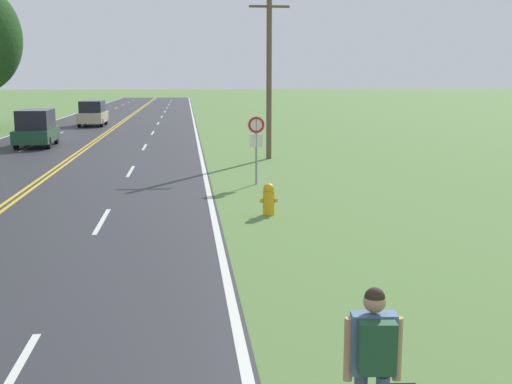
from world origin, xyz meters
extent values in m
cube|color=silver|center=(3.06, 7.50, 0.01)|extent=(0.12, 3.00, 0.00)
cube|color=silver|center=(3.06, 16.50, 0.01)|extent=(0.12, 3.00, 0.00)
cube|color=silver|center=(3.06, 25.50, 0.01)|extent=(0.12, 3.00, 0.00)
cube|color=silver|center=(3.06, 34.50, 0.01)|extent=(0.12, 3.00, 0.00)
cube|color=silver|center=(3.06, 43.50, 0.01)|extent=(0.12, 3.00, 0.00)
cube|color=silver|center=(3.06, 52.50, 0.01)|extent=(0.12, 3.00, 0.00)
cube|color=silver|center=(3.06, 61.50, 0.01)|extent=(0.12, 3.00, 0.00)
cube|color=silver|center=(3.06, 70.50, 0.01)|extent=(0.12, 3.00, 0.00)
cube|color=silver|center=(3.06, 79.50, 0.01)|extent=(0.12, 3.00, 0.00)
cube|color=silver|center=(3.06, 88.50, 0.01)|extent=(0.12, 3.00, 0.00)
cube|color=silver|center=(3.06, 97.50, 0.01)|extent=(0.12, 3.00, 0.00)
cube|color=silver|center=(3.06, 106.50, 0.01)|extent=(0.12, 3.00, 0.00)
cube|color=silver|center=(-3.06, 34.50, 0.01)|extent=(0.12, 3.00, 0.00)
cube|color=silver|center=(-3.06, 43.50, 0.01)|extent=(0.12, 3.00, 0.00)
cube|color=silver|center=(-3.06, 52.50, 0.01)|extent=(0.12, 3.00, 0.00)
cube|color=silver|center=(-3.06, 61.50, 0.01)|extent=(0.12, 3.00, 0.00)
cube|color=silver|center=(-3.06, 70.50, 0.01)|extent=(0.12, 3.00, 0.00)
cube|color=silver|center=(-3.06, 79.50, 0.01)|extent=(0.12, 3.00, 0.00)
cube|color=silver|center=(-3.06, 88.50, 0.01)|extent=(0.12, 3.00, 0.00)
cube|color=silver|center=(-3.06, 97.50, 0.01)|extent=(0.12, 3.00, 0.00)
cube|color=silver|center=(-3.06, 106.50, 0.01)|extent=(0.12, 3.00, 0.00)
cube|color=#4C6B93|center=(7.05, 5.67, 1.12)|extent=(0.46, 0.22, 0.61)
sphere|color=tan|center=(7.05, 5.67, 1.55)|extent=(0.22, 0.22, 0.22)
sphere|color=#2D2319|center=(7.05, 5.67, 1.59)|extent=(0.20, 0.20, 0.20)
cylinder|color=tan|center=(6.81, 5.69, 1.06)|extent=(0.09, 0.09, 0.65)
cylinder|color=tan|center=(7.29, 5.65, 1.06)|extent=(0.09, 0.09, 0.65)
cube|color=#1E472D|center=(7.04, 5.49, 1.15)|extent=(0.37, 0.20, 0.51)
cylinder|color=black|center=(7.36, 5.64, 0.69)|extent=(0.26, 0.05, 0.02)
cylinder|color=gold|center=(7.47, 16.83, 0.33)|extent=(0.32, 0.32, 0.65)
sphere|color=gold|center=(7.47, 16.83, 0.72)|extent=(0.30, 0.30, 0.30)
cylinder|color=gold|center=(7.67, 16.83, 0.40)|extent=(0.08, 0.11, 0.11)
cylinder|color=gold|center=(7.27, 16.83, 0.40)|extent=(0.08, 0.11, 0.11)
cylinder|color=gray|center=(7.69, 21.93, 1.16)|extent=(0.07, 0.07, 2.32)
cylinder|color=silver|center=(7.69, 21.91, 2.07)|extent=(0.60, 0.02, 0.60)
torus|color=red|center=(7.69, 21.90, 2.07)|extent=(0.55, 0.07, 0.55)
cube|color=silver|center=(7.69, 21.91, 1.52)|extent=(0.44, 0.02, 0.44)
cylinder|color=brown|center=(9.05, 28.96, 3.69)|extent=(0.24, 0.24, 7.37)
cube|color=brown|center=(9.05, 28.96, 6.77)|extent=(1.80, 0.12, 0.10)
cylinder|color=black|center=(-3.57, 36.70, 0.33)|extent=(0.22, 0.66, 0.66)
cylinder|color=black|center=(-1.95, 36.76, 0.33)|extent=(0.22, 0.66, 0.66)
cylinder|color=black|center=(-3.47, 34.12, 0.33)|extent=(0.22, 0.66, 0.66)
cylinder|color=black|center=(-1.85, 34.18, 0.33)|extent=(0.22, 0.66, 0.66)
cube|color=#1E472D|center=(-2.71, 35.44, 0.64)|extent=(1.98, 4.22, 0.68)
cube|color=#1E232D|center=(-2.71, 35.44, 1.48)|extent=(1.71, 2.97, 1.01)
cylinder|color=black|center=(-2.61, 51.62, 0.33)|extent=(0.20, 0.67, 0.67)
cylinder|color=black|center=(-0.96, 51.61, 0.33)|extent=(0.20, 0.67, 0.67)
cylinder|color=black|center=(-2.62, 49.04, 0.33)|extent=(0.20, 0.67, 0.67)
cylinder|color=black|center=(-0.98, 49.02, 0.33)|extent=(0.20, 0.67, 0.67)
cube|color=#C1B28E|center=(-1.79, 50.32, 0.68)|extent=(1.87, 4.18, 0.77)
cube|color=#1E232D|center=(-1.79, 50.32, 1.49)|extent=(1.64, 2.93, 0.86)
camera|label=1|loc=(5.26, -0.09, 3.69)|focal=45.00mm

